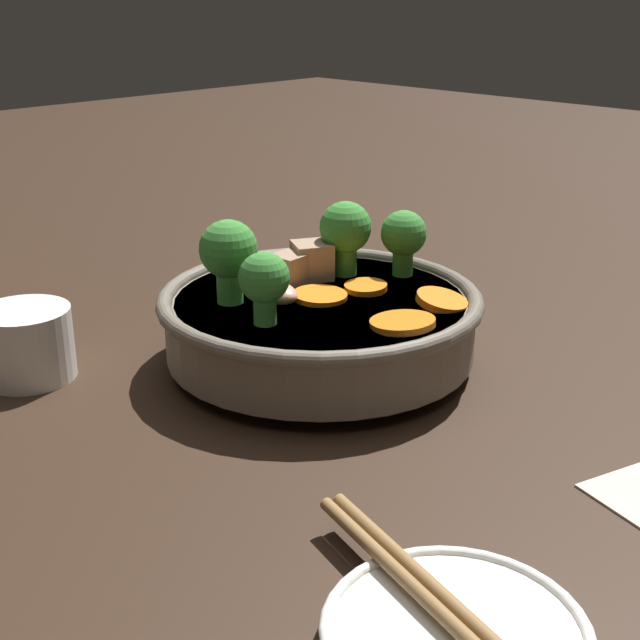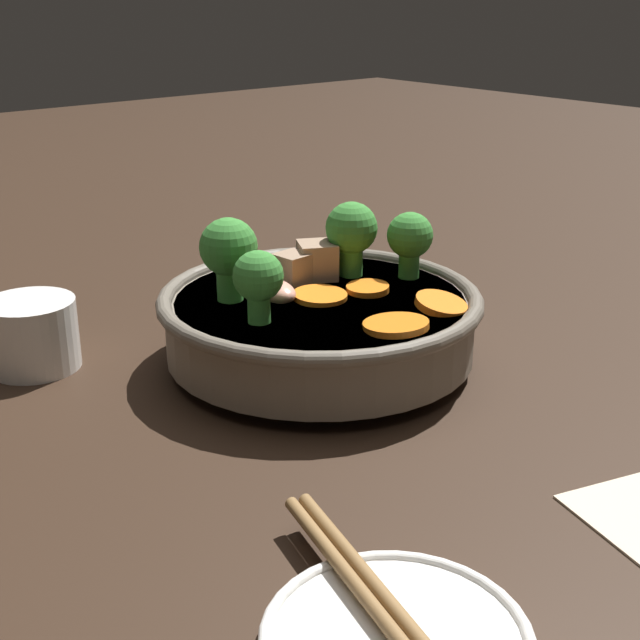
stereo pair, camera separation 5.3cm
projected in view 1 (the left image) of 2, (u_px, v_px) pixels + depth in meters
The scene contains 5 objects.
ground_plane at pixel (320, 364), 0.69m from camera, with size 3.00×3.00×0.00m, color black.
stirfry_bowl at pixel (319, 314), 0.67m from camera, with size 0.24×0.24×0.12m.
side_saucer at pixel (456, 636), 0.39m from camera, with size 0.12×0.12×0.01m.
tea_cup at pixel (26, 343), 0.66m from camera, with size 0.07×0.07×0.05m.
chopsticks_pair at pixel (457, 618), 0.39m from camera, with size 0.21×0.07×0.01m.
Camera 1 is at (-0.44, 0.45, 0.28)m, focal length 50.00 mm.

